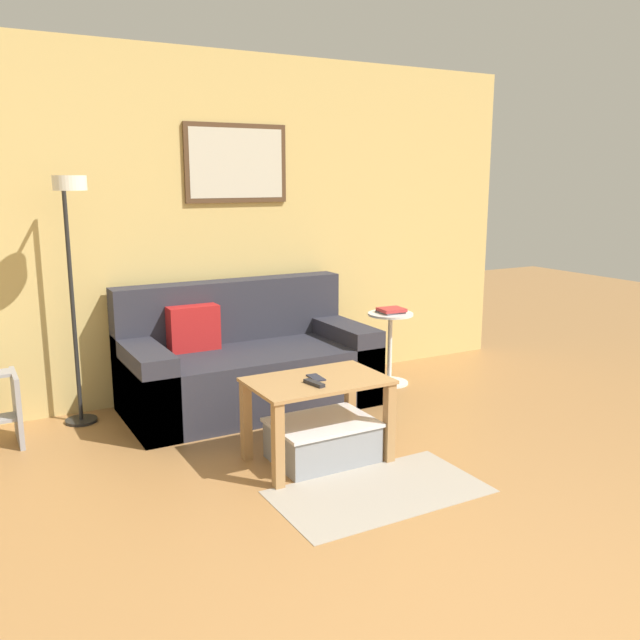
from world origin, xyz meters
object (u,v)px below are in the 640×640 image
floor_lamp (72,248)px  cell_phone (316,378)px  coffee_table (317,398)px  storage_bin (322,440)px  side_table (390,341)px  remote_control (314,383)px  book_stack (391,310)px  couch (246,365)px

floor_lamp → cell_phone: size_ratio=11.83×
coffee_table → storage_bin: coffee_table is taller
coffee_table → storage_bin: size_ratio=1.33×
side_table → remote_control: side_table is taller
floor_lamp → side_table: floor_lamp is taller
book_stack → remote_control: bearing=-139.2°
floor_lamp → remote_control: size_ratio=11.04×
storage_bin → remote_control: remote_control is taller
couch → book_stack: (1.23, -0.06, 0.30)m
storage_bin → side_table: size_ratio=1.03×
coffee_table → remote_control: (-0.07, -0.09, 0.13)m
couch → cell_phone: 1.12m
remote_control → floor_lamp: bearing=118.7°
book_stack → side_table: bearing=-154.1°
remote_control → book_stack: bearing=30.4°
storage_bin → floor_lamp: (-1.14, 1.20, 1.08)m
floor_lamp → cell_phone: bearing=-46.4°
coffee_table → floor_lamp: (-1.11, 1.19, 0.82)m
storage_bin → cell_phone: bearing=130.1°
coffee_table → cell_phone: 0.12m
floor_lamp → book_stack: 2.44m
storage_bin → book_stack: (1.22, 1.06, 0.48)m
side_table → storage_bin: bearing=-138.9°
coffee_table → floor_lamp: bearing=133.0°
couch → side_table: couch is taller
floor_lamp → cell_phone: 1.76m
side_table → book_stack: (0.01, 0.00, 0.25)m
cell_phone → storage_bin: bearing=-46.2°
floor_lamp → side_table: size_ratio=2.83×
side_table → floor_lamp: bearing=176.6°
book_stack → cell_phone: book_stack is taller
couch → remote_control: 1.23m
coffee_table → side_table: 1.63m
couch → cell_phone: (-0.02, -1.10, 0.20)m
couch → book_stack: bearing=-2.9°
couch → side_table: size_ratio=3.02×
couch → coffee_table: couch is taller
storage_bin → side_table: 1.63m
floor_lamp → cell_phone: (1.11, -1.17, -0.70)m
remote_control → cell_phone: bearing=46.5°
storage_bin → floor_lamp: size_ratio=0.36×
cell_phone → side_table: bearing=43.4°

